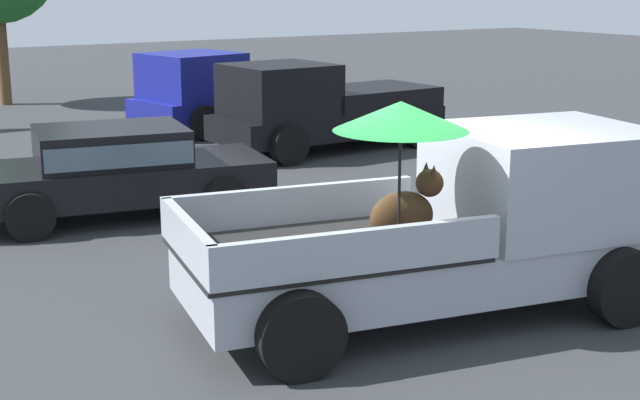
{
  "coord_description": "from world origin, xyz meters",
  "views": [
    {
      "loc": [
        -5.75,
        -7.04,
        3.46
      ],
      "look_at": [
        -0.63,
        1.07,
        1.1
      ],
      "focal_mm": 51.18,
      "sensor_mm": 36.0,
      "label": 1
    }
  ],
  "objects_px": {
    "pickup_truck_far": "(320,107)",
    "parked_sedan_far": "(116,167)",
    "pickup_truck_red": "(227,91)",
    "pickup_truck_main": "(467,221)"
  },
  "relations": [
    {
      "from": "pickup_truck_red",
      "to": "pickup_truck_far",
      "type": "height_order",
      "value": "same"
    },
    {
      "from": "pickup_truck_far",
      "to": "parked_sedan_far",
      "type": "xyz_separation_m",
      "value": [
        -5.37,
        -2.89,
        -0.13
      ]
    },
    {
      "from": "pickup_truck_far",
      "to": "pickup_truck_main",
      "type": "bearing_deg",
      "value": 64.08
    },
    {
      "from": "pickup_truck_main",
      "to": "pickup_truck_red",
      "type": "height_order",
      "value": "pickup_truck_main"
    },
    {
      "from": "pickup_truck_far",
      "to": "pickup_truck_red",
      "type": "bearing_deg",
      "value": -87.29
    },
    {
      "from": "parked_sedan_far",
      "to": "pickup_truck_far",
      "type": "bearing_deg",
      "value": 39.14
    },
    {
      "from": "pickup_truck_main",
      "to": "pickup_truck_far",
      "type": "relative_size",
      "value": 1.09
    },
    {
      "from": "pickup_truck_main",
      "to": "pickup_truck_far",
      "type": "distance_m",
      "value": 9.34
    },
    {
      "from": "pickup_truck_main",
      "to": "pickup_truck_far",
      "type": "xyz_separation_m",
      "value": [
        3.63,
        8.61,
        -0.1
      ]
    },
    {
      "from": "pickup_truck_red",
      "to": "pickup_truck_far",
      "type": "relative_size",
      "value": 1.04
    }
  ]
}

